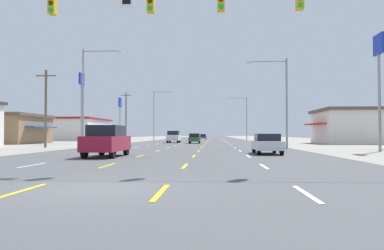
{
  "coord_description": "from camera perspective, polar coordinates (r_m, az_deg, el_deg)",
  "views": [
    {
      "loc": [
        3.05,
        -9.54,
        1.43
      ],
      "look_at": [
        -0.54,
        51.18,
        2.93
      ],
      "focal_mm": 34.75,
      "sensor_mm": 36.0,
      "label": 1
    }
  ],
  "objects": [
    {
      "name": "streetlight_right_row_1",
      "position": [
        81.25,
        8.09,
        1.51
      ],
      "size": [
        4.22,
        0.26,
        9.55
      ],
      "color": "gray",
      "rests_on": "ground"
    },
    {
      "name": "lot_apron_right",
      "position": [
        78.61,
        19.43,
        -2.37
      ],
      "size": [
        28.0,
        440.0,
        0.01
      ],
      "primitive_type": "cube",
      "color": "gray",
      "rests_on": "ground"
    },
    {
      "name": "utility_pole_left_row_1",
      "position": [
        80.06,
        -10.1,
        1.41
      ],
      "size": [
        2.2,
        0.26,
        10.29
      ],
      "color": "brown",
      "rests_on": "ground"
    },
    {
      "name": "ground_plane",
      "position": [
        75.61,
        1.08,
        -2.5
      ],
      "size": [
        572.0,
        572.0,
        0.0
      ],
      "primitive_type": "plane",
      "color": "#4C4C4F"
    },
    {
      "name": "pole_sign_right_row_0",
      "position": [
        34.44,
        26.76,
        8.15
      ],
      "size": [
        0.24,
        1.68,
        9.66
      ],
      "color": "gray",
      "rests_on": "ground"
    },
    {
      "name": "sedan_center_turn_far",
      "position": [
        109.1,
        1.72,
        -1.77
      ],
      "size": [
        1.8,
        4.5,
        1.46
      ],
      "color": "#4C196B",
      "rests_on": "ground"
    },
    {
      "name": "streetlight_right_row_0",
      "position": [
        37.42,
        13.68,
        4.34
      ],
      "size": [
        3.98,
        0.26,
        8.83
      ],
      "color": "gray",
      "rests_on": "ground"
    },
    {
      "name": "lot_apron_left",
      "position": [
        80.5,
        -16.83,
        -2.37
      ],
      "size": [
        28.0,
        440.0,
        0.01
      ],
      "primitive_type": "cube",
      "color": "gray",
      "rests_on": "ground"
    },
    {
      "name": "storefront_left_row_1",
      "position": [
        63.07,
        -27.05,
        -0.51
      ],
      "size": [
        12.56,
        11.44,
        4.47
      ],
      "color": "#8C6B4C",
      "rests_on": "ground"
    },
    {
      "name": "pole_sign_left_row_1",
      "position": [
        54.25,
        -16.59,
        4.83
      ],
      "size": [
        0.24,
        1.73,
        9.94
      ],
      "color": "gray",
      "rests_on": "ground"
    },
    {
      "name": "suv_inner_left_midfar",
      "position": [
        61.85,
        -2.82,
        -1.79
      ],
      "size": [
        1.98,
        4.9,
        1.98
      ],
      "color": "white",
      "rests_on": "ground"
    },
    {
      "name": "streetlight_left_row_1",
      "position": [
        82.02,
        -5.58,
        1.99
      ],
      "size": [
        4.51,
        0.26,
        10.91
      ],
      "color": "gray",
      "rests_on": "ground"
    },
    {
      "name": "lane_markings",
      "position": [
        114.09,
        1.86,
        -2.13
      ],
      "size": [
        10.64,
        227.6,
        0.01
      ],
      "color": "white",
      "rests_on": "ground"
    },
    {
      "name": "utility_pole_left_row_0",
      "position": [
        42.52,
        -21.53,
        2.59
      ],
      "size": [
        2.2,
        0.26,
        8.27
      ],
      "color": "brown",
      "rests_on": "ground"
    },
    {
      "name": "pole_sign_left_row_2",
      "position": [
        78.29,
        -11.0,
        2.46
      ],
      "size": [
        0.24,
        1.75,
        8.97
      ],
      "color": "gray",
      "rests_on": "ground"
    },
    {
      "name": "suv_inner_left_nearest",
      "position": [
        24.1,
        -12.95,
        -2.33
      ],
      "size": [
        1.98,
        4.9,
        1.98
      ],
      "color": "maroon",
      "rests_on": "ground"
    },
    {
      "name": "storefront_left_row_2",
      "position": [
        90.63,
        -16.31,
        -0.63
      ],
      "size": [
        9.93,
        18.43,
        5.12
      ],
      "color": "silver",
      "rests_on": "ground"
    },
    {
      "name": "sedan_far_right_near",
      "position": [
        27.31,
        11.43,
        -2.79
      ],
      "size": [
        1.8,
        4.5,
        1.46
      ],
      "color": "silver",
      "rests_on": "ground"
    },
    {
      "name": "hatchback_center_turn_mid",
      "position": [
        57.76,
        0.41,
        -2.05
      ],
      "size": [
        1.72,
        3.9,
        1.54
      ],
      "color": "#235B2D",
      "rests_on": "ground"
    },
    {
      "name": "signal_span_wire",
      "position": [
        16.32,
        -7.71,
        12.34
      ],
      "size": [
        25.98,
        0.52,
        8.96
      ],
      "color": "brown",
      "rests_on": "ground"
    },
    {
      "name": "storefront_right_row_1",
      "position": [
        61.48,
        22.76,
        -0.16
      ],
      "size": [
        10.16,
        11.38,
        5.25
      ],
      "color": "silver",
      "rests_on": "ground"
    },
    {
      "name": "streetlight_left_row_0",
      "position": [
        39.05,
        -15.84,
        5.07
      ],
      "size": [
        4.08,
        0.26,
        10.06
      ],
      "color": "gray",
      "rests_on": "ground"
    }
  ]
}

